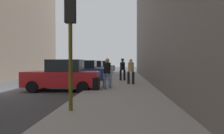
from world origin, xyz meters
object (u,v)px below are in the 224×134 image
Objects in this scene: pedestrian_in_jeans at (107,72)px; pedestrian_in_tan_coat at (131,70)px; rolling_suitcase at (96,83)px; fire_hydrant at (99,79)px; traffic_light at (70,26)px; parked_silver_sedan at (92,69)px; parked_gray_coupe at (97,68)px; pedestrian_with_fedora at (123,68)px; parked_red_hatchback at (63,76)px; parked_dark_green_sedan at (102,67)px; parked_blue_sedan at (83,71)px.

pedestrian_in_tan_coat is (1.42, 2.45, 0.00)m from pedestrian_in_jeans.
pedestrian_in_jeans reaches higher than rolling_suitcase.
traffic_light reaches higher than fire_hydrant.
parked_silver_sedan is at bearing 102.65° from pedestrian_in_jeans.
parked_silver_sedan is 4.93m from parked_gray_coupe.
parked_red_hatchback is at bearing -121.62° from pedestrian_with_fedora.
parked_silver_sedan is at bearing 119.65° from pedestrian_with_fedora.
rolling_suitcase is (1.98, -22.69, -0.36)m from parked_dark_green_sedan.
pedestrian_in_tan_coat is (3.97, -13.83, 0.26)m from parked_gray_coupe.
fire_hydrant is 2.34m from pedestrian_in_jeans.
traffic_light is 2.03× the size of pedestrian_with_fedora.
pedestrian_in_tan_coat is 3.82m from rolling_suitcase.
parked_red_hatchback reaches higher than rolling_suitcase.
parked_dark_green_sedan is 6.05× the size of fire_hydrant.
parked_gray_coupe is at bearing 90.00° from parked_silver_sedan.
parked_silver_sedan reaches higher than fire_hydrant.
pedestrian_in_tan_coat is (0.58, -2.95, -0.03)m from pedestrian_with_fedora.
traffic_light reaches higher than pedestrian_with_fedora.
parked_silver_sedan reaches higher than rolling_suitcase.
parked_gray_coupe is 5.66m from parked_dark_green_sedan.
rolling_suitcase is (1.98, -17.03, -0.36)m from parked_gray_coupe.
parked_blue_sedan is 10.35m from parked_gray_coupe.
rolling_suitcase is at bearing -83.38° from parked_gray_coupe.
parked_blue_sedan is at bearing -90.00° from parked_dark_green_sedan.
parked_blue_sedan is at bearing -90.00° from parked_silver_sedan.
parked_red_hatchback and parked_silver_sedan have the same top height.
fire_hydrant is at bearing 51.05° from parked_red_hatchback.
pedestrian_with_fedora reaches higher than pedestrian_in_tan_coat.
fire_hydrant is 0.20× the size of traffic_light.
pedestrian_with_fedora reaches higher than rolling_suitcase.
fire_hydrant is at bearing -84.80° from parked_dark_green_sedan.
parked_gray_coupe reaches higher than rolling_suitcase.
pedestrian_with_fedora is (3.39, -0.53, 0.29)m from parked_blue_sedan.
traffic_light is at bearing -83.81° from parked_silver_sedan.
parked_dark_green_sedan is 22.78m from rolling_suitcase.
parked_red_hatchback and parked_dark_green_sedan have the same top height.
parked_gray_coupe is at bearing 97.27° from fire_hydrant.
parked_gray_coupe is (-0.00, 16.38, 0.00)m from parked_red_hatchback.
traffic_light is (1.85, -27.69, 1.91)m from parked_dark_green_sedan.
parked_dark_green_sedan is 1.18× the size of traffic_light.
parked_blue_sedan is 4.05× the size of rolling_suitcase.
traffic_light reaches higher than parked_blue_sedan.
fire_hydrant is 0.41× the size of pedestrian_in_tan_coat.
parked_red_hatchback is at bearing -90.00° from parked_gray_coupe.
parked_red_hatchback is 11.45m from parked_silver_sedan.
pedestrian_in_tan_coat reaches higher than rolling_suitcase.
fire_hydrant is at bearing -115.84° from pedestrian_with_fedora.
traffic_light is at bearing -97.83° from pedestrian_with_fedora.
parked_blue_sedan is 5.29m from pedestrian_in_tan_coat.
pedestrian_in_jeans is at bearing -81.10° from parked_gray_coupe.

